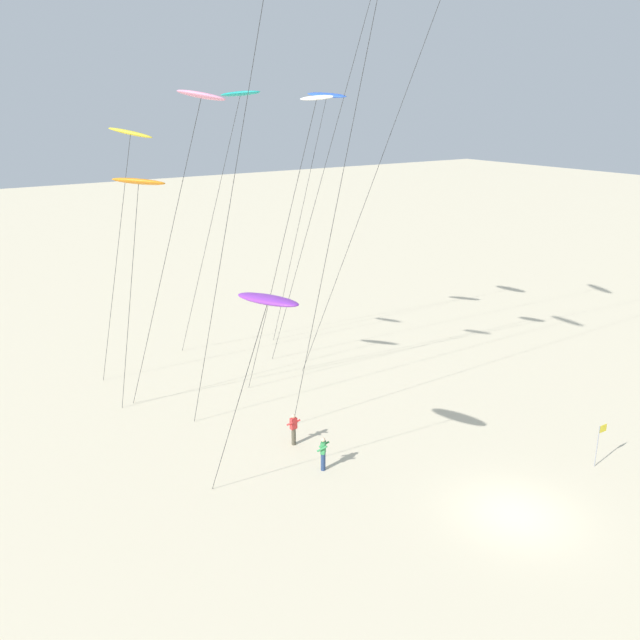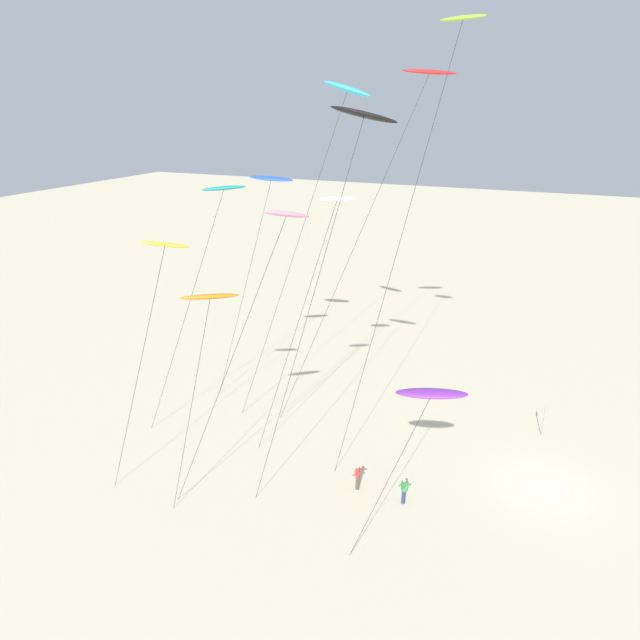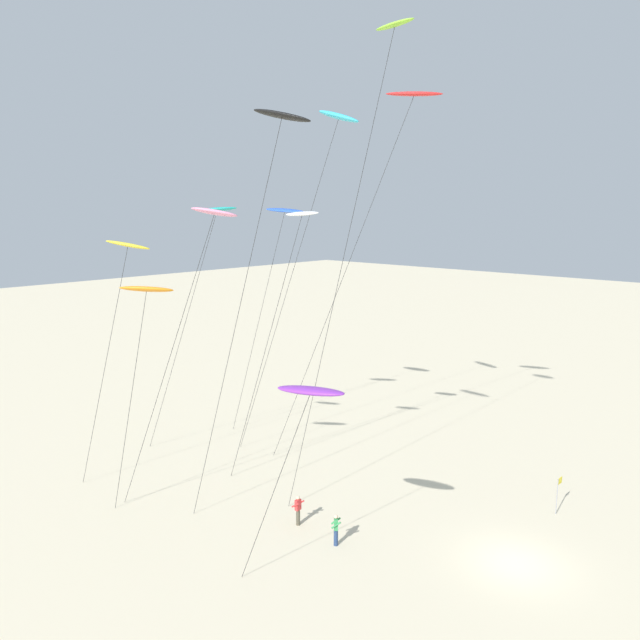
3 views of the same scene
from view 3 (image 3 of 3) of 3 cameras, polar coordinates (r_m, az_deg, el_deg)
The scene contains 15 objects.
ground_plane at distance 33.29m, azimuth 17.66°, elevation -20.69°, with size 260.00×260.00×0.00m, color beige.
kite_cyan at distance 39.57m, azimuth 1.66°, elevation 18.12°, with size 3.17×8.60×23.10m.
kite_white at distance 35.19m, azimuth -1.82°, elevation 9.27°, with size 2.36×5.87×16.82m.
kite_red at distance 37.81m, azimuth 8.53°, elevation 19.60°, with size 4.31×10.42×23.58m.
kite_yellow at distance 36.13m, azimuth -17.43°, elevation 6.33°, with size 2.61×5.36×15.26m.
kite_orange at distance 33.17m, azimuth -15.79°, elevation 2.62°, with size 2.41×4.14×13.05m.
kite_pink at distance 31.39m, azimuth -9.89°, elevation 9.41°, with size 3.35×7.37×17.08m.
kite_teal at distance 40.30m, azimuth -9.58°, elevation 9.82°, with size 3.12×7.20×17.10m.
kite_lime at distance 32.01m, azimuth 6.67°, elevation 24.54°, with size 2.38×6.53×25.57m.
kite_purple at distance 25.81m, azimuth -0.93°, elevation -6.62°, with size 2.04×4.99×9.67m.
kite_blue at distance 43.99m, azimuth -3.33°, elevation 9.92°, with size 2.42×5.96×17.06m.
kite_black at distance 30.27m, azimuth -3.65°, elevation 18.03°, with size 2.83×7.04×21.69m.
kite_flyer_nearest at distance 34.73m, azimuth -2.05°, elevation -17.12°, with size 0.56×0.53×1.67m.
kite_flyer_middle at distance 32.89m, azimuth 1.49°, elevation -18.78°, with size 0.73×0.73×1.67m.
marker_flag at distance 38.02m, azimuth 21.21°, elevation -14.33°, with size 0.57×0.05×2.10m.
Camera 3 is at (-26.34, -11.49, 16.80)m, focal length 34.57 mm.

